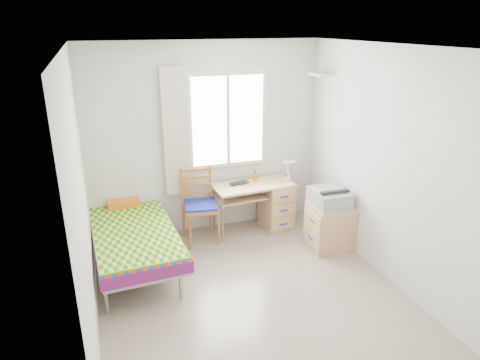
# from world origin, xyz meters

# --- Properties ---
(floor) EXTENTS (3.50, 3.50, 0.00)m
(floor) POSITION_xyz_m (0.00, 0.00, 0.00)
(floor) COLOR #BCAD93
(floor) RESTS_ON ground
(ceiling) EXTENTS (3.50, 3.50, 0.00)m
(ceiling) POSITION_xyz_m (0.00, 0.00, 2.60)
(ceiling) COLOR white
(ceiling) RESTS_ON wall_back
(wall_back) EXTENTS (3.20, 0.00, 3.20)m
(wall_back) POSITION_xyz_m (0.00, 1.75, 1.30)
(wall_back) COLOR silver
(wall_back) RESTS_ON ground
(wall_left) EXTENTS (0.00, 3.50, 3.50)m
(wall_left) POSITION_xyz_m (-1.60, 0.00, 1.30)
(wall_left) COLOR silver
(wall_left) RESTS_ON ground
(wall_right) EXTENTS (0.00, 3.50, 3.50)m
(wall_right) POSITION_xyz_m (1.60, 0.00, 1.30)
(wall_right) COLOR silver
(wall_right) RESTS_ON ground
(window) EXTENTS (1.10, 0.04, 1.30)m
(window) POSITION_xyz_m (0.30, 1.73, 1.55)
(window) COLOR white
(window) RESTS_ON wall_back
(curtain) EXTENTS (0.35, 0.05, 1.70)m
(curtain) POSITION_xyz_m (-0.42, 1.68, 1.45)
(curtain) COLOR beige
(curtain) RESTS_ON wall_back
(floating_shelf) EXTENTS (0.20, 0.32, 0.03)m
(floating_shelf) POSITION_xyz_m (1.49, 1.40, 2.15)
(floating_shelf) COLOR white
(floating_shelf) RESTS_ON wall_right
(bed) EXTENTS (1.03, 2.06, 0.88)m
(bed) POSITION_xyz_m (-1.13, 1.13, 0.42)
(bed) COLOR gray
(bed) RESTS_ON floor
(desk) EXTENTS (1.13, 0.57, 0.69)m
(desk) POSITION_xyz_m (0.86, 1.45, 0.38)
(desk) COLOR #D7B671
(desk) RESTS_ON floor
(chair) EXTENTS (0.49, 0.49, 1.01)m
(chair) POSITION_xyz_m (-0.20, 1.42, 0.56)
(chair) COLOR #A75D20
(chair) RESTS_ON floor
(cabinet) EXTENTS (0.57, 0.50, 0.59)m
(cabinet) POSITION_xyz_m (1.35, 0.64, 0.30)
(cabinet) COLOR tan
(cabinet) RESTS_ON floor
(printer) EXTENTS (0.44, 0.51, 0.21)m
(printer) POSITION_xyz_m (1.32, 0.67, 0.70)
(printer) COLOR #95999C
(printer) RESTS_ON cabinet
(laptop) EXTENTS (0.32, 0.24, 0.02)m
(laptop) POSITION_xyz_m (0.40, 1.50, 0.70)
(laptop) COLOR black
(laptop) RESTS_ON desk
(pen_cup) EXTENTS (0.09, 0.09, 0.10)m
(pen_cup) POSITION_xyz_m (0.65, 1.59, 0.74)
(pen_cup) COLOR orange
(pen_cup) RESTS_ON desk
(task_lamp) EXTENTS (0.21, 0.31, 0.37)m
(task_lamp) POSITION_xyz_m (1.05, 1.35, 0.92)
(task_lamp) COLOR white
(task_lamp) RESTS_ON desk
(book) EXTENTS (0.24, 0.27, 0.02)m
(book) POSITION_xyz_m (0.38, 1.43, 0.59)
(book) COLOR gray
(book) RESTS_ON desk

